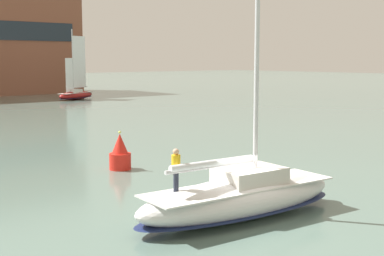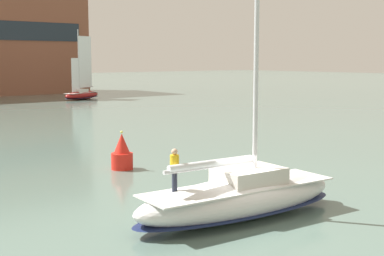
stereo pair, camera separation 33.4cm
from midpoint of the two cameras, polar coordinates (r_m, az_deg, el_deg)
ground_plane at (r=21.96m, az=5.51°, el=-9.51°), size 400.00×400.00×0.00m
sailboat_main at (r=21.73m, az=5.58°, el=-7.21°), size 9.91×3.64×13.32m
sailboat_moored_near_marina at (r=85.91m, az=-11.55°, el=3.60°), size 8.10×5.28×10.85m
channel_buoy at (r=31.22m, az=-7.18°, el=-2.75°), size 1.26×1.26×2.26m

